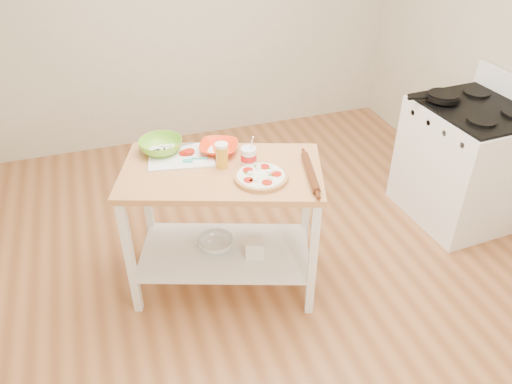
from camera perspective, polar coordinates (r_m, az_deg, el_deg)
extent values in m
cube|color=#A3673C|center=(3.57, 2.04, -9.46)|extent=(4.00, 4.50, 0.02)
cube|color=beige|center=(4.88, -7.45, 20.96)|extent=(4.00, 0.02, 2.70)
cube|color=tan|center=(2.99, -3.97, 2.27)|extent=(1.34, 1.01, 0.04)
cube|color=white|center=(3.37, -3.55, -6.84)|extent=(1.24, 0.92, 0.02)
cube|color=white|center=(3.13, -14.20, -7.47)|extent=(0.06, 0.06, 0.86)
cube|color=white|center=(3.55, -12.26, -1.45)|extent=(0.06, 0.06, 0.86)
cube|color=white|center=(3.04, 6.49, -7.84)|extent=(0.06, 0.06, 0.86)
cube|color=white|center=(3.48, 5.75, -1.62)|extent=(0.06, 0.06, 0.86)
cube|color=white|center=(4.19, 22.59, 2.95)|extent=(0.75, 0.86, 0.92)
cube|color=black|center=(3.99, 24.08, 8.70)|extent=(0.71, 0.82, 0.02)
cylinder|color=black|center=(3.97, 20.61, 10.16)|extent=(0.25, 0.25, 0.03)
cube|color=black|center=(3.89, 18.03, 10.18)|extent=(0.16, 0.05, 0.02)
cylinder|color=tan|center=(2.88, 0.56, 1.66)|extent=(0.32, 0.32, 0.02)
cylinder|color=tan|center=(2.87, 0.56, 1.86)|extent=(0.32, 0.32, 0.01)
cylinder|color=white|center=(2.87, 0.56, 1.88)|extent=(0.28, 0.28, 0.01)
cylinder|color=#AF180B|center=(2.88, 2.35, 2.06)|extent=(0.06, 0.06, 0.01)
cylinder|color=#AF180B|center=(2.94, 0.98, 2.91)|extent=(0.06, 0.06, 0.01)
cylinder|color=#AF180B|center=(2.91, -0.95, 2.50)|extent=(0.06, 0.06, 0.01)
cylinder|color=#AF180B|center=(2.82, -0.83, 1.37)|extent=(0.06, 0.06, 0.01)
cylinder|color=#AF180B|center=(2.80, 1.26, 1.08)|extent=(0.06, 0.06, 0.01)
sphere|color=white|center=(2.89, 1.47, 2.27)|extent=(0.04, 0.04, 0.04)
sphere|color=white|center=(2.93, 0.27, 2.77)|extent=(0.04, 0.04, 0.04)
sphere|color=white|center=(2.88, -0.67, 2.08)|extent=(0.04, 0.04, 0.04)
sphere|color=white|center=(2.82, -0.01, 1.33)|extent=(0.04, 0.04, 0.04)
sphere|color=white|center=(2.83, 1.63, 1.47)|extent=(0.04, 0.04, 0.04)
sphere|color=white|center=(2.90, 1.89, 2.39)|extent=(0.04, 0.04, 0.04)
plane|color=#246613|center=(2.86, 1.69, 1.93)|extent=(0.04, 0.04, 0.00)
plane|color=#246613|center=(2.92, 1.53, 2.65)|extent=(0.04, 0.04, 0.00)
plane|color=#246613|center=(2.94, -0.05, 2.98)|extent=(0.03, 0.03, 0.00)
plane|color=#246613|center=(2.88, -1.08, 2.22)|extent=(0.04, 0.04, 0.00)
plane|color=#246613|center=(2.82, -0.53, 1.37)|extent=(0.04, 0.04, 0.00)
cube|color=white|center=(3.12, -8.51, 4.05)|extent=(0.45, 0.37, 0.01)
cube|color=#F4EACC|center=(3.18, -10.73, 4.77)|extent=(0.03, 0.03, 0.02)
cube|color=#F4EACC|center=(3.18, -10.10, 4.83)|extent=(0.03, 0.03, 0.02)
cube|color=#F4EACC|center=(3.18, -9.47, 4.88)|extent=(0.03, 0.03, 0.02)
cube|color=#F4EACC|center=(3.21, -10.72, 5.08)|extent=(0.03, 0.03, 0.02)
cube|color=#F4EACC|center=(3.21, -10.10, 5.13)|extent=(0.03, 0.03, 0.02)
cube|color=#F4EACC|center=(3.21, -9.47, 5.19)|extent=(0.03, 0.03, 0.02)
cylinder|color=#AF180B|center=(3.14, -8.17, 4.42)|extent=(0.07, 0.07, 0.01)
cylinder|color=#AF180B|center=(3.13, -7.91, 4.53)|extent=(0.07, 0.07, 0.01)
cylinder|color=#AF180B|center=(3.13, -7.64, 4.65)|extent=(0.07, 0.07, 0.01)
cube|color=#38AFA8|center=(3.06, -7.80, 3.56)|extent=(0.07, 0.05, 0.01)
cylinder|color=#38AFA8|center=(3.07, -6.46, 3.86)|extent=(0.10, 0.04, 0.01)
cube|color=silver|center=(3.23, -8.63, 5.26)|extent=(0.18, 0.04, 0.00)
cube|color=black|center=(3.19, -10.81, 4.74)|extent=(0.10, 0.03, 0.01)
imported|color=#FF3A11|center=(3.14, -4.28, 5.02)|extent=(0.32, 0.32, 0.06)
imported|color=#74BD2C|center=(3.19, -10.82, 5.19)|extent=(0.35, 0.35, 0.08)
cylinder|color=gold|center=(2.97, -3.93, 4.05)|extent=(0.07, 0.07, 0.14)
cylinder|color=white|center=(2.93, -3.98, 5.35)|extent=(0.08, 0.08, 0.02)
cylinder|color=white|center=(2.99, -0.86, 4.06)|extent=(0.09, 0.09, 0.11)
cylinder|color=red|center=(2.99, -0.86, 4.06)|extent=(0.10, 0.10, 0.04)
cylinder|color=silver|center=(2.95, -0.50, 5.60)|extent=(0.01, 0.06, 0.12)
cylinder|color=#572A13|center=(2.91, 6.23, 2.22)|extent=(0.14, 0.40, 0.05)
imported|color=silver|center=(3.36, -4.63, -5.87)|extent=(0.32, 0.32, 0.08)
cube|color=white|center=(3.29, -0.12, -6.33)|extent=(0.15, 0.15, 0.12)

